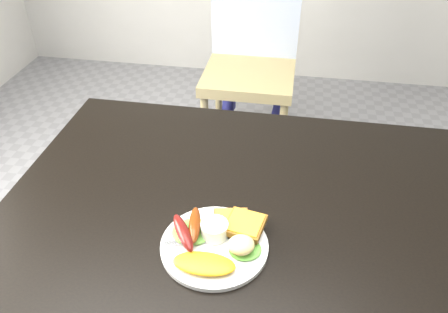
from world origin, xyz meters
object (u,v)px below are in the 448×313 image
(dining_table, at_px, (256,206))
(person, at_px, (197,60))
(plate, at_px, (214,246))
(dining_chair, at_px, (249,76))

(dining_table, relative_size, person, 0.74)
(plate, bearing_deg, dining_chair, 93.70)
(dining_chair, xyz_separation_m, person, (-0.12, -0.64, 0.36))
(dining_table, bearing_deg, plate, -113.74)
(dining_table, bearing_deg, dining_chair, 97.43)
(dining_chair, distance_m, plate, 1.46)
(person, xyz_separation_m, plate, (0.21, -0.78, -0.06))
(dining_table, distance_m, dining_chair, 1.30)
(dining_chair, height_order, plate, plate)
(plate, bearing_deg, person, 104.87)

